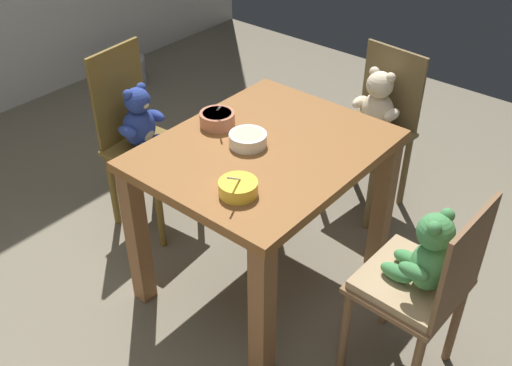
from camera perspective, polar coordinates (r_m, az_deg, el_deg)
The scene contains 9 objects.
ground_plane at distance 2.96m, azimuth 0.75°, elevation -9.34°, with size 5.20×5.20×0.04m.
dining_table at distance 2.56m, azimuth 0.86°, elevation 0.85°, with size 1.01×0.82×0.76m.
teddy_chair_near_right at distance 3.22m, azimuth 11.41°, elevation 6.37°, with size 0.41×0.43×0.88m.
teddy_chair_near_front at distance 2.28m, azimuth 15.73°, elevation -8.35°, with size 0.40×0.38×0.88m.
teddy_chair_far_center at distance 3.07m, azimuth -10.97°, elevation 4.96°, with size 0.40×0.42×0.96m.
porridge_bowl_white_center at distance 2.47m, azimuth -0.78°, elevation 4.23°, with size 0.16×0.16×0.05m.
porridge_bowl_yellow_near_left at distance 2.18m, azimuth -1.72°, elevation -0.44°, with size 0.16×0.15×0.13m.
porridge_bowl_terracotta_far_center at distance 2.62m, azimuth -3.70°, elevation 6.20°, with size 0.15×0.15×0.14m.
metal_pail at distance 4.76m, azimuth -12.26°, elevation 10.33°, with size 0.29×0.29×0.23m, color #93969B.
Camera 1 is at (-1.64, -1.32, 2.06)m, focal length 41.67 mm.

